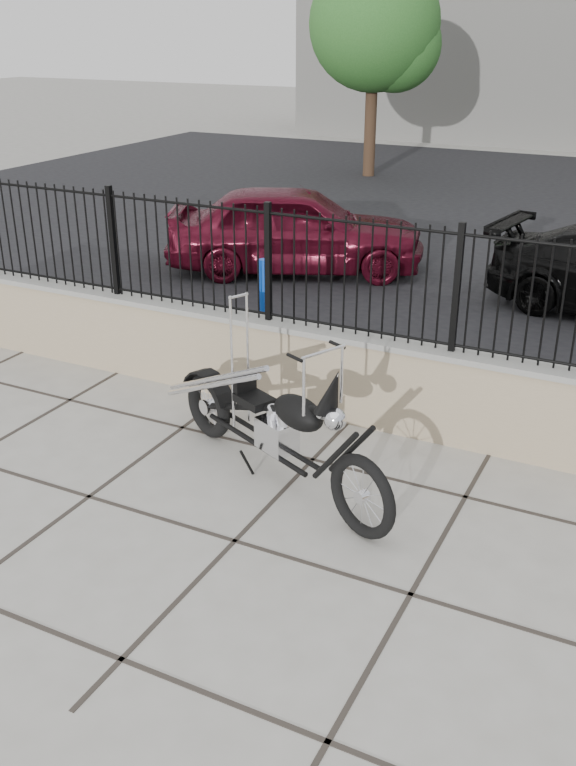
% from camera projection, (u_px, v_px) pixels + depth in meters
% --- Properties ---
extents(ground_plane, '(90.00, 90.00, 0.00)m').
position_uv_depth(ground_plane, '(235.00, 541.00, 6.60)').
color(ground_plane, '#99968E').
rests_on(ground_plane, ground).
extents(parking_lot, '(30.00, 30.00, 0.00)m').
position_uv_depth(parking_lot, '(537.00, 225.00, 16.79)').
color(parking_lot, black).
rests_on(parking_lot, ground).
extents(retaining_wall, '(14.00, 0.36, 0.96)m').
position_uv_depth(retaining_wall, '(354.00, 377.00, 8.44)').
color(retaining_wall, gray).
rests_on(retaining_wall, ground_plane).
extents(iron_fence, '(14.00, 0.08, 1.20)m').
position_uv_depth(iron_fence, '(358.00, 277.00, 8.00)').
color(iron_fence, black).
rests_on(iron_fence, retaining_wall).
extents(chopper_motorcycle, '(2.75, 1.63, 1.68)m').
position_uv_depth(chopper_motorcycle, '(273.00, 395.00, 7.17)').
color(chopper_motorcycle, black).
rests_on(chopper_motorcycle, ground_plane).
extents(car_red, '(4.58, 3.29, 1.45)m').
position_uv_depth(car_red, '(296.00, 228.00, 13.45)').
color(car_red, '#4F0B1B').
rests_on(car_red, parking_lot).
extents(bollard_a, '(0.14, 0.14, 1.09)m').
position_uv_depth(bollard_a, '(264.00, 300.00, 10.57)').
color(bollard_a, blue).
rests_on(bollard_a, ground_plane).
extents(tree_left, '(3.36, 3.36, 5.67)m').
position_uv_depth(tree_left, '(375.00, 17.00, 20.60)').
color(tree_left, '#382619').
rests_on(tree_left, ground_plane).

